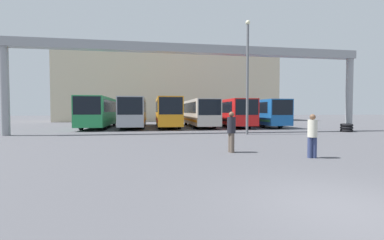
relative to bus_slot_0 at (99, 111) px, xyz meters
name	(u,v)px	position (x,y,z in m)	size (l,w,h in m)	color
ground_plane	(346,209)	(9.28, -24.97, -1.88)	(200.00, 200.00, 0.00)	#47474C
building_backdrop	(170,87)	(9.28, 20.67, 4.58)	(39.11, 12.00, 12.92)	beige
overhead_gantry	(195,59)	(9.28, -7.99, 4.32)	(29.69, 0.80, 7.37)	gray
bus_slot_0	(99,111)	(0.00, 0.00, 0.00)	(2.61, 10.96, 3.26)	#268C4C
bus_slot_1	(134,111)	(3.71, 0.53, -0.02)	(2.48, 12.02, 3.22)	#999EA5
bus_slot_2	(167,111)	(7.42, 0.07, 0.00)	(2.44, 11.10, 3.25)	orange
bus_slot_3	(199,112)	(11.14, 0.49, -0.10)	(2.44, 11.94, 3.08)	beige
bus_slot_4	(230,111)	(14.85, -0.13, -0.09)	(2.56, 10.70, 3.11)	red
bus_slot_5	(260,112)	(18.56, 0.00, -0.10)	(2.44, 10.95, 3.07)	#1959A5
pedestrian_mid_left	(231,131)	(9.18, -18.17, -0.90)	(0.38, 0.38, 1.84)	brown
pedestrian_near_right	(312,135)	(11.95, -19.99, -0.95)	(0.36, 0.36, 1.75)	navy
tire_stack	(347,128)	(22.86, -8.91, -1.52)	(1.04, 1.04, 0.72)	black
lamp_post	(247,73)	(13.10, -9.98, 2.96)	(0.36, 0.36, 8.94)	#595B60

